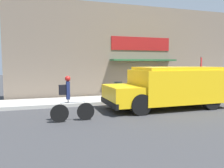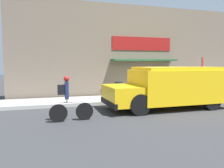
{
  "view_description": "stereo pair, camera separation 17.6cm",
  "coord_description": "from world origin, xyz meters",
  "px_view_note": "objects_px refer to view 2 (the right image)",
  "views": [
    {
      "loc": [
        -5.31,
        -10.65,
        2.11
      ],
      "look_at": [
        -2.05,
        -0.2,
        1.1
      ],
      "focal_mm": 35.0,
      "sensor_mm": 36.0,
      "label": 1
    },
    {
      "loc": [
        -5.15,
        -10.7,
        2.11
      ],
      "look_at": [
        -2.05,
        -0.2,
        1.1
      ],
      "focal_mm": 35.0,
      "sensor_mm": 36.0,
      "label": 2
    }
  ],
  "objects_px": {
    "school_bus": "(172,86)",
    "trash_bin": "(119,90)",
    "stop_sign_post": "(202,70)",
    "cyclist": "(68,100)"
  },
  "relations": [
    {
      "from": "trash_bin",
      "to": "cyclist",
      "type": "bearing_deg",
      "value": -130.34
    },
    {
      "from": "stop_sign_post",
      "to": "trash_bin",
      "type": "xyz_separation_m",
      "value": [
        -5.1,
        0.6,
        -1.12
      ]
    },
    {
      "from": "stop_sign_post",
      "to": "school_bus",
      "type": "bearing_deg",
      "value": -148.91
    },
    {
      "from": "cyclist",
      "to": "trash_bin",
      "type": "relative_size",
      "value": 1.81
    },
    {
      "from": "school_bus",
      "to": "stop_sign_post",
      "type": "distance_m",
      "value": 3.91
    },
    {
      "from": "stop_sign_post",
      "to": "trash_bin",
      "type": "relative_size",
      "value": 2.55
    },
    {
      "from": "school_bus",
      "to": "trash_bin",
      "type": "height_order",
      "value": "school_bus"
    },
    {
      "from": "school_bus",
      "to": "stop_sign_post",
      "type": "xyz_separation_m",
      "value": [
        3.29,
        1.98,
        0.71
      ]
    },
    {
      "from": "school_bus",
      "to": "trash_bin",
      "type": "xyz_separation_m",
      "value": [
        -1.81,
        2.58,
        -0.41
      ]
    },
    {
      "from": "school_bus",
      "to": "stop_sign_post",
      "type": "relative_size",
      "value": 2.47
    }
  ]
}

